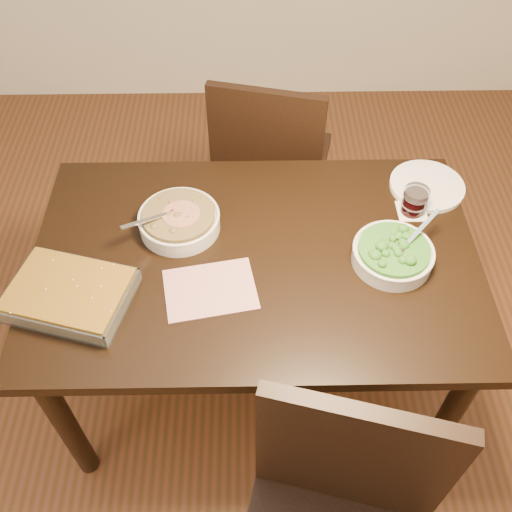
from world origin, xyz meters
The scene contains 10 objects.
ground centered at (0.00, 0.00, 0.00)m, with size 4.00×4.00×0.00m, color #452D13.
table centered at (0.00, 0.00, 0.65)m, with size 1.40×0.90×0.75m.
magazine_a centered at (-0.14, -0.13, 0.75)m, with size 0.27×0.20×0.01m, color #A72F43.
coaster centered at (0.53, 0.18, 0.75)m, with size 0.10×0.10×0.00m, color white.
stew_bowl centered at (-0.24, 0.12, 0.79)m, with size 0.26×0.26×0.10m.
broccoli_bowl centered at (0.42, -0.03, 0.78)m, with size 0.25×0.25×0.10m.
baking_dish centered at (-0.54, -0.16, 0.78)m, with size 0.40×0.33×0.06m.
wine_tumbler centered at (0.53, 0.18, 0.80)m, with size 0.08×0.08×0.09m.
dinner_plate centered at (0.60, 0.30, 0.76)m, with size 0.26×0.26×0.02m, color white.
chair_far centered at (0.08, 0.71, 0.53)m, with size 0.54×0.54×0.95m.
Camera 1 is at (-0.02, -1.15, 2.11)m, focal length 40.00 mm.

